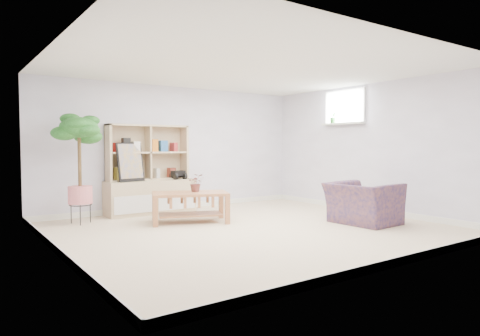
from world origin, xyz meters
TOP-DOWN VIEW (x-y plane):
  - floor at (0.00, 0.00)m, footprint 5.50×5.00m
  - ceiling at (0.00, 0.00)m, footprint 5.50×5.00m
  - walls at (0.00, 0.00)m, footprint 5.51×5.01m
  - baseboard at (0.00, 0.00)m, footprint 5.50×5.00m
  - window at (2.73, 0.60)m, footprint 0.10×0.98m
  - window_sill at (2.67, 0.60)m, footprint 0.14×1.00m
  - storage_unit at (-0.65, 2.24)m, footprint 1.63×0.55m
  - poster at (-1.06, 2.17)m, footprint 0.51×0.20m
  - toy_truck at (-0.12, 2.16)m, footprint 0.36×0.25m
  - coffee_table at (-0.50, 1.00)m, footprint 1.36×1.06m
  - table_plant at (-0.37, 1.02)m, footprint 0.35×0.34m
  - floor_tree at (-2.00, 1.88)m, footprint 0.79×0.79m
  - armchair at (1.71, -0.69)m, footprint 0.93×1.05m
  - sill_plant at (2.67, 0.86)m, footprint 0.15×0.14m

SIDE VIEW (x-z plane):
  - floor at x=0.00m, z-range -0.01..0.01m
  - baseboard at x=0.00m, z-range 0.00..0.10m
  - coffee_table at x=-0.50m, z-range 0.00..0.49m
  - armchair at x=1.71m, z-range 0.00..0.75m
  - table_plant at x=-0.37m, z-range 0.49..0.79m
  - toy_truck at x=-0.12m, z-range 0.61..0.80m
  - storage_unit at x=-0.65m, z-range 0.00..1.63m
  - floor_tree at x=-2.00m, z-range 0.00..1.77m
  - poster at x=-1.06m, z-range 0.61..1.30m
  - walls at x=0.00m, z-range 0.00..2.40m
  - window_sill at x=2.67m, z-range 1.66..1.70m
  - sill_plant at x=2.67m, z-range 1.70..1.94m
  - window at x=2.73m, z-range 1.66..2.34m
  - ceiling at x=0.00m, z-range 2.40..2.40m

